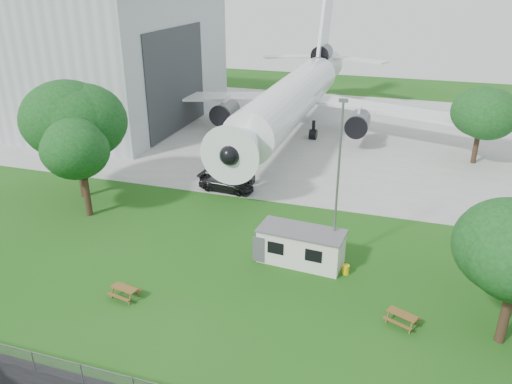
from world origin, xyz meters
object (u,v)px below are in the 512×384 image
(airliner, at_px, (295,95))
(picnic_east, at_px, (401,324))
(site_cabin, at_px, (301,246))
(picnic_west, at_px, (125,297))
(hangar, at_px, (52,49))

(airliner, xyz_separation_m, picnic_east, (15.39, -35.42, -5.27))
(airliner, height_order, site_cabin, airliner)
(site_cabin, bearing_deg, picnic_west, -141.91)
(hangar, xyz_separation_m, site_cabin, (43.95, -30.47, -8.09))
(picnic_west, distance_m, picnic_east, 17.54)
(hangar, xyz_separation_m, picnic_east, (51.36, -35.56, -9.41))
(site_cabin, bearing_deg, airliner, 104.75)
(site_cabin, distance_m, picnic_east, 9.08)
(hangar, bearing_deg, picnic_east, -34.70)
(airliner, distance_m, site_cabin, 31.61)
(airliner, relative_size, picnic_east, 26.52)
(picnic_west, bearing_deg, site_cabin, 48.64)
(hangar, bearing_deg, airliner, -0.22)
(site_cabin, relative_size, picnic_west, 3.80)
(hangar, relative_size, picnic_east, 23.89)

